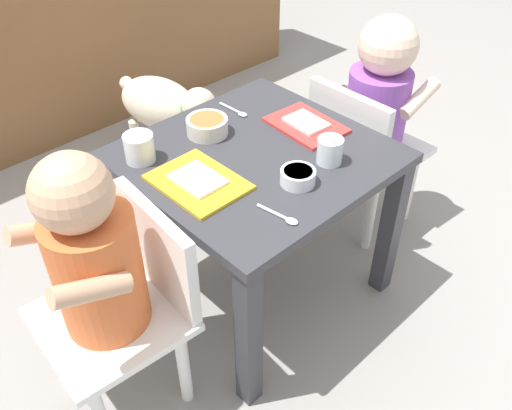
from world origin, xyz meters
name	(u,v)px	position (x,y,z in m)	size (l,w,h in m)	color
ground_plane	(256,284)	(0.00, 0.00, 0.00)	(7.00, 7.00, 0.00)	gray
kitchen_cabinet_back	(19,16)	(0.00, 1.24, 0.44)	(2.31, 0.39, 0.89)	brown
dining_table	(256,180)	(0.00, 0.00, 0.37)	(0.57, 0.54, 0.45)	#333338
seated_child_left	(102,266)	(-0.44, -0.04, 0.41)	(0.30, 0.30, 0.67)	white
seated_child_right	(376,104)	(0.45, -0.02, 0.42)	(0.28, 0.28, 0.66)	white
dog	(165,105)	(0.22, 0.69, 0.22)	(0.25, 0.42, 0.32)	beige
food_tray_left	(198,181)	(-0.17, 0.00, 0.45)	(0.16, 0.20, 0.02)	gold
food_tray_right	(306,124)	(0.17, 0.00, 0.45)	(0.15, 0.20, 0.02)	red
water_cup_left	(140,150)	(-0.21, 0.16, 0.48)	(0.07, 0.07, 0.07)	white
water_cup_right	(330,152)	(0.10, -0.14, 0.47)	(0.06, 0.06, 0.06)	white
veggie_bowl_far	(207,126)	(-0.03, 0.14, 0.47)	(0.10, 0.10, 0.04)	silver
cereal_bowl_left_side	(298,176)	(-0.02, -0.15, 0.47)	(0.08, 0.08, 0.03)	white
spoon_by_left_tray	(282,216)	(-0.12, -0.20, 0.45)	(0.03, 0.10, 0.01)	silver
spoon_by_right_tray	(236,111)	(0.10, 0.18, 0.45)	(0.02, 0.10, 0.01)	silver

